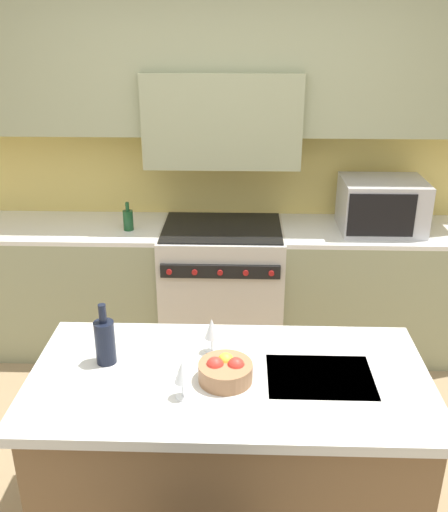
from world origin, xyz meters
The scene contains 10 objects.
back_cabinetry centered at (0.00, 1.93, 1.60)m, with size 10.00×0.46×2.70m.
back_counter centered at (0.00, 1.68, 0.46)m, with size 3.52×0.62×0.93m.
range_stove centered at (0.00, 1.66, 0.47)m, with size 0.84×0.70×0.94m.
microwave centered at (1.07, 1.67, 1.10)m, with size 0.54×0.44×0.34m.
kitchen_island centered at (0.09, 0.00, 0.45)m, with size 1.68×0.83×0.89m.
wine_bottle centered at (-0.45, 0.08, 0.99)m, with size 0.09×0.09×0.28m.
wine_glass_near centered at (-0.09, -0.16, 1.00)m, with size 0.06×0.06×0.17m.
wine_glass_far centered at (0.01, 0.17, 1.00)m, with size 0.06×0.06×0.17m.
fruit_bowl centered at (0.07, -0.04, 0.93)m, with size 0.22×0.22×0.11m.
oil_bottle_on_counter centered at (-0.63, 1.61, 1.00)m, with size 0.07×0.07×0.20m.
Camera 1 is at (0.13, -2.00, 2.28)m, focal length 40.00 mm.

